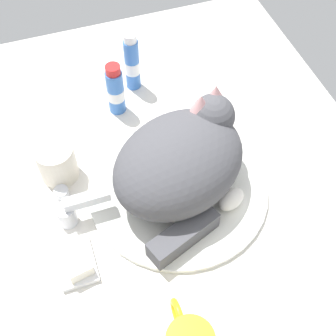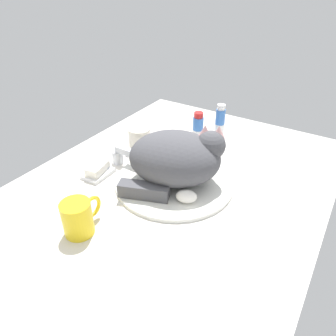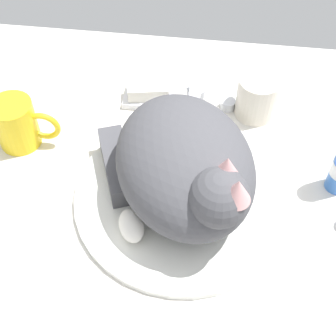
{
  "view_description": "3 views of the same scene",
  "coord_description": "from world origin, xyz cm",
  "px_view_note": "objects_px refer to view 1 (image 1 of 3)",
  "views": [
    {
      "loc": [
        -45.56,
        17.53,
        74.55
      ],
      "look_at": [
        0.08,
        2.0,
        8.0
      ],
      "focal_mm": 49.17,
      "sensor_mm": 36.0,
      "label": 1
    },
    {
      "loc": [
        -64.9,
        -38.95,
        54.54
      ],
      "look_at": [
        -1.81,
        1.07,
        5.96
      ],
      "focal_mm": 33.82,
      "sensor_mm": 36.0,
      "label": 2
    },
    {
      "loc": [
        3.26,
        -45.84,
        65.23
      ],
      "look_at": [
        -2.54,
        0.82,
        6.35
      ],
      "focal_mm": 53.28,
      "sensor_mm": 36.0,
      "label": 3
    }
  ],
  "objects_px": {
    "rinse_cup": "(57,162)",
    "mouthwash_bottle": "(132,63)",
    "soap_bar": "(74,258)",
    "faucet": "(73,212)",
    "cat": "(182,161)",
    "toothpaste_bottle": "(115,90)"
  },
  "relations": [
    {
      "from": "rinse_cup",
      "to": "mouthwash_bottle",
      "type": "xyz_separation_m",
      "value": [
        0.19,
        -0.21,
        0.03
      ]
    },
    {
      "from": "faucet",
      "to": "soap_bar",
      "type": "relative_size",
      "value": 1.98
    },
    {
      "from": "toothpaste_bottle",
      "to": "mouthwash_bottle",
      "type": "xyz_separation_m",
      "value": [
        0.06,
        -0.05,
        0.01
      ]
    },
    {
      "from": "soap_bar",
      "to": "mouthwash_bottle",
      "type": "distance_m",
      "value": 0.45
    },
    {
      "from": "cat",
      "to": "mouthwash_bottle",
      "type": "distance_m",
      "value": 0.3
    },
    {
      "from": "cat",
      "to": "toothpaste_bottle",
      "type": "distance_m",
      "value": 0.25
    },
    {
      "from": "faucet",
      "to": "mouthwash_bottle",
      "type": "bearing_deg",
      "value": -33.67
    },
    {
      "from": "cat",
      "to": "soap_bar",
      "type": "height_order",
      "value": "cat"
    },
    {
      "from": "faucet",
      "to": "soap_bar",
      "type": "height_order",
      "value": "faucet"
    },
    {
      "from": "rinse_cup",
      "to": "soap_bar",
      "type": "distance_m",
      "value": 0.2
    },
    {
      "from": "rinse_cup",
      "to": "mouthwash_bottle",
      "type": "bearing_deg",
      "value": -47.01
    },
    {
      "from": "cat",
      "to": "toothpaste_bottle",
      "type": "relative_size",
      "value": 2.56
    },
    {
      "from": "faucet",
      "to": "rinse_cup",
      "type": "distance_m",
      "value": 0.11
    },
    {
      "from": "cat",
      "to": "rinse_cup",
      "type": "bearing_deg",
      "value": 63.16
    },
    {
      "from": "rinse_cup",
      "to": "toothpaste_bottle",
      "type": "height_order",
      "value": "toothpaste_bottle"
    },
    {
      "from": "faucet",
      "to": "toothpaste_bottle",
      "type": "distance_m",
      "value": 0.29
    },
    {
      "from": "rinse_cup",
      "to": "soap_bar",
      "type": "xyz_separation_m",
      "value": [
        -0.2,
        0.01,
        -0.01
      ]
    },
    {
      "from": "faucet",
      "to": "cat",
      "type": "height_order",
      "value": "cat"
    },
    {
      "from": "cat",
      "to": "rinse_cup",
      "type": "relative_size",
      "value": 4.0
    },
    {
      "from": "cat",
      "to": "toothpaste_bottle",
      "type": "xyz_separation_m",
      "value": [
        0.24,
        0.06,
        -0.03
      ]
    },
    {
      "from": "faucet",
      "to": "mouthwash_bottle",
      "type": "distance_m",
      "value": 0.37
    },
    {
      "from": "rinse_cup",
      "to": "mouthwash_bottle",
      "type": "height_order",
      "value": "mouthwash_bottle"
    }
  ]
}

